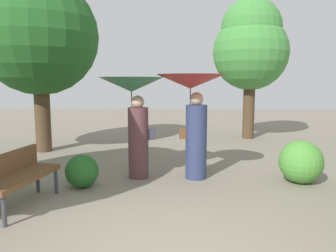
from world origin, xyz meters
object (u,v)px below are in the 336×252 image
tree_near_left (38,26)px  tree_near_right (251,45)px  park_bench (17,174)px  person_right (193,103)px  person_left (134,104)px

tree_near_left → tree_near_right: bearing=21.2°
park_bench → person_right: bearing=-50.5°
person_right → tree_near_right: 5.47m
person_right → park_bench: bearing=113.1°
park_bench → tree_near_left: bearing=25.6°
person_right → park_bench: person_right is taller
park_bench → tree_near_left: tree_near_left is taller
person_left → person_right: (1.13, -0.01, 0.04)m
person_right → tree_near_right: (2.08, 4.81, 1.59)m
person_left → park_bench: (-1.56, -1.63, -0.94)m
person_left → park_bench: size_ratio=1.27×
tree_near_right → person_right: bearing=-113.4°
person_right → park_bench: size_ratio=1.31×
person_left → tree_near_right: 5.99m
tree_near_left → tree_near_right: (6.03, 2.34, -0.27)m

